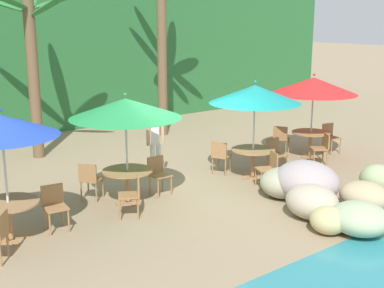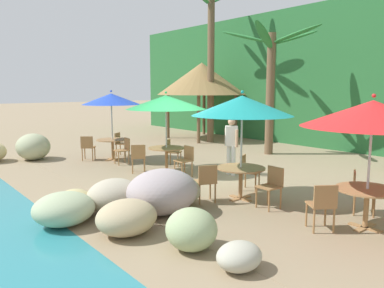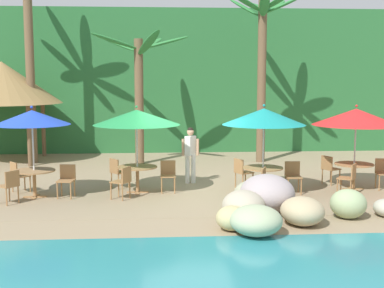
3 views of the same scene
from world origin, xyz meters
name	(u,v)px [view 1 (image 1 of 3)]	position (x,y,z in m)	size (l,w,h in m)	color
ground_plane	(182,192)	(0.00, 0.00, 0.00)	(120.00, 120.00, 0.00)	#937F60
terrace_deck	(182,191)	(0.00, 0.00, 0.00)	(18.00, 5.20, 0.01)	#937F60
foliage_backdrop	(29,45)	(0.00, 9.00, 3.00)	(28.00, 2.40, 6.00)	#286633
rock_seawall	(262,212)	(-0.18, -2.75, 0.38)	(15.46, 3.38, 0.93)	#B3AF9B
umbrella_blue	(1,126)	(-4.09, -0.24, 2.14)	(2.00, 2.00, 2.45)	silver
dining_table_blue	(9,209)	(-4.09, -0.24, 0.61)	(1.10, 1.10, 0.74)	#A37547
chair_blue_seaward	(54,204)	(-3.24, -0.26, 0.51)	(0.47, 0.48, 0.87)	#9E7042
umbrella_green	(125,108)	(-1.37, 0.15, 2.10)	(2.39, 2.39, 2.43)	silver
dining_table_green	(128,176)	(-1.37, 0.15, 0.61)	(1.10, 1.10, 0.74)	#A37547
chair_green_seaward	(158,172)	(-0.52, 0.23, 0.51)	(0.43, 0.43, 0.87)	#9E7042
chair_green_inland	(90,178)	(-1.97, 0.77, 0.51)	(0.60, 0.59, 0.87)	#9E7042
chair_green_left	(133,193)	(-1.72, -0.63, 0.51)	(0.58, 0.58, 0.87)	#9E7042
umbrella_teal	(255,94)	(2.07, -0.22, 2.13)	(2.26, 2.26, 2.47)	silver
dining_table_teal	(253,154)	(2.07, -0.22, 0.61)	(1.10, 1.10, 0.74)	#A37547
chair_teal_seaward	(275,152)	(2.92, -0.17, 0.51)	(0.44, 0.45, 0.87)	#9E7042
chair_teal_inland	(220,155)	(1.60, 0.50, 0.51)	(0.57, 0.57, 0.87)	#9E7042
chair_teal_left	(269,167)	(1.81, -1.03, 0.51)	(0.56, 0.56, 0.87)	#9E7042
umbrella_red	(314,86)	(4.78, 0.19, 2.08)	(2.45, 2.45, 2.42)	silver
dining_table_red	(311,136)	(4.78, 0.19, 0.61)	(1.10, 1.10, 0.74)	#A37547
chair_red_seaward	(330,136)	(5.64, 0.16, 0.51)	(0.47, 0.48, 0.87)	#9E7042
chair_red_inland	(281,138)	(4.29, 0.89, 0.51)	(0.58, 0.57, 0.87)	#9E7042
chair_red_left	(322,147)	(4.37, -0.56, 0.51)	(0.59, 0.59, 0.87)	#9E7042
palm_tree_second	(31,43)	(-1.43, 5.05, 3.27)	(3.58, 3.56, 4.77)	brown
palm_tree_third	(162,10)	(3.09, 5.21, 4.18)	(2.81, 2.89, 6.16)	brown
waiter_in_white	(155,139)	(0.18, 1.36, 0.99)	(0.52, 0.39, 1.70)	white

